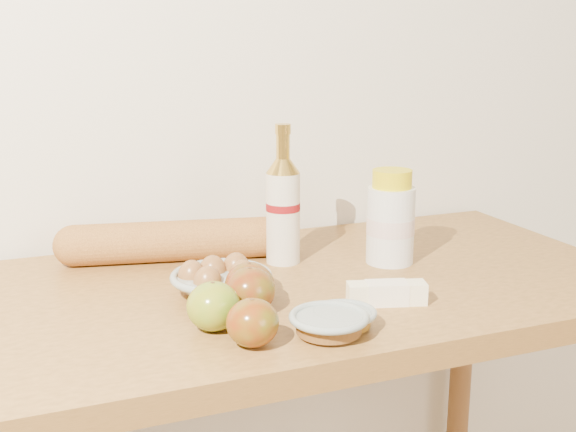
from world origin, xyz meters
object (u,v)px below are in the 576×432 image
object	(u,v)px
baguette	(180,241)
cream_bottle	(391,220)
egg_bowl	(220,280)
table	(281,352)
bourbon_bottle	(283,207)

from	to	relation	value
baguette	cream_bottle	bearing A→B (deg)	-11.70
egg_bowl	table	bearing A→B (deg)	7.70
bourbon_bottle	cream_bottle	size ratio (longest dim) A/B	1.47
bourbon_bottle	cream_bottle	xyz separation A→B (m)	(0.18, -0.07, -0.02)
bourbon_bottle	baguette	world-z (taller)	bourbon_bottle
cream_bottle	baguette	size ratio (longest dim) A/B	0.38
cream_bottle	egg_bowl	xyz separation A→B (m)	(-0.33, -0.05, -0.05)
table	bourbon_bottle	xyz separation A→B (m)	(0.04, 0.10, 0.22)
baguette	table	bearing A→B (deg)	-43.53
cream_bottle	baguette	bearing A→B (deg)	161.35
bourbon_bottle	egg_bowl	bearing A→B (deg)	-148.65
table	cream_bottle	world-z (taller)	cream_bottle
table	egg_bowl	distance (m)	0.18
egg_bowl	baguette	world-z (taller)	baguette
bourbon_bottle	baguette	distance (m)	0.20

